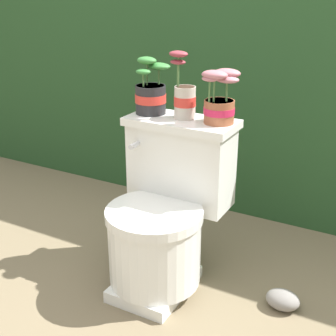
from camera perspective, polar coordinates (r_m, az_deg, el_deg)
ground_plane at (r=1.89m, az=-3.24°, el=-14.81°), size 12.00×12.00×0.00m
hedge_backdrop at (r=2.69m, az=10.89°, el=11.99°), size 3.53×0.88×1.36m
toilet at (r=1.81m, az=-0.38°, el=-5.66°), size 0.42×0.50×0.64m
potted_plant_left at (r=1.85m, az=-2.11°, el=9.05°), size 0.13×0.13×0.22m
potted_plant_midleft at (r=1.77m, az=1.98°, el=8.71°), size 0.10×0.08×0.25m
potted_plant_middle at (r=1.72m, az=6.34°, el=8.16°), size 0.13×0.12×0.20m
garden_stone at (r=1.84m, az=13.81°, el=-15.33°), size 0.13×0.10×0.07m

